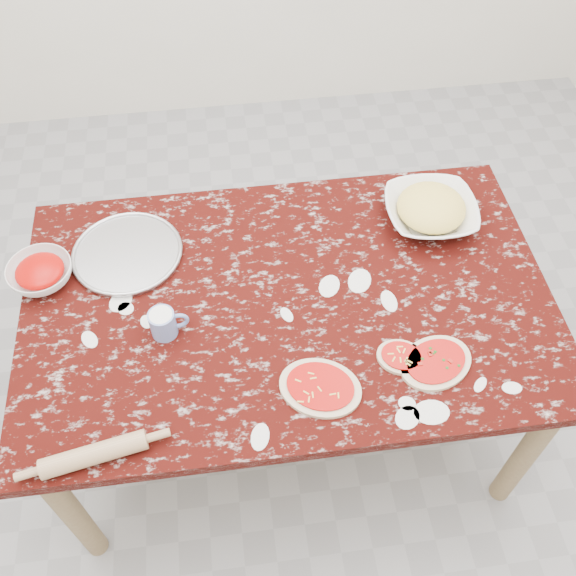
# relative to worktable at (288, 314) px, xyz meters

# --- Properties ---
(ground) EXTENTS (4.00, 4.00, 0.00)m
(ground) POSITION_rel_worktable_xyz_m (0.00, 0.00, -0.67)
(ground) COLOR gray
(worktable) EXTENTS (1.60, 1.00, 0.75)m
(worktable) POSITION_rel_worktable_xyz_m (0.00, 0.00, 0.00)
(worktable) COLOR black
(worktable) RESTS_ON ground
(pizza_tray) EXTENTS (0.36, 0.36, 0.01)m
(pizza_tray) POSITION_rel_worktable_xyz_m (-0.48, 0.24, 0.09)
(pizza_tray) COLOR #B2B2B7
(pizza_tray) RESTS_ON worktable
(sauce_bowl) EXTENTS (0.26, 0.26, 0.06)m
(sauce_bowl) POSITION_rel_worktable_xyz_m (-0.74, 0.17, 0.11)
(sauce_bowl) COLOR white
(sauce_bowl) RESTS_ON worktable
(cheese_bowl) EXTENTS (0.31, 0.31, 0.07)m
(cheese_bowl) POSITION_rel_worktable_xyz_m (0.51, 0.26, 0.12)
(cheese_bowl) COLOR white
(cheese_bowl) RESTS_ON worktable
(flour_mug) EXTENTS (0.11, 0.08, 0.09)m
(flour_mug) POSITION_rel_worktable_xyz_m (-0.37, -0.08, 0.13)
(flour_mug) COLOR #6C84C4
(flour_mug) RESTS_ON worktable
(pizza_left) EXTENTS (0.28, 0.26, 0.02)m
(pizza_left) POSITION_rel_worktable_xyz_m (0.05, -0.32, 0.09)
(pizza_left) COLOR beige
(pizza_left) RESTS_ON worktable
(pizza_mid) EXTENTS (0.17, 0.16, 0.02)m
(pizza_mid) POSITION_rel_worktable_xyz_m (0.29, -0.25, 0.09)
(pizza_mid) COLOR beige
(pizza_mid) RESTS_ON worktable
(pizza_right) EXTENTS (0.26, 0.23, 0.02)m
(pizza_right) POSITION_rel_worktable_xyz_m (0.38, -0.28, 0.09)
(pizza_right) COLOR beige
(pizza_right) RESTS_ON worktable
(rolling_pin) EXTENTS (0.27, 0.10, 0.05)m
(rolling_pin) POSITION_rel_worktable_xyz_m (-0.55, -0.44, 0.11)
(rolling_pin) COLOR tan
(rolling_pin) RESTS_ON worktable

